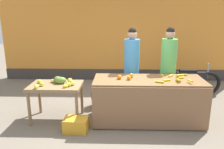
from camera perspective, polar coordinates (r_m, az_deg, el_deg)
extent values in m
plane|color=#756B5B|center=(4.73, 2.69, -11.53)|extent=(24.00, 24.00, 0.00)
cube|color=orange|center=(7.30, 2.45, 10.97)|extent=(7.76, 0.20, 3.18)
cube|color=#3F3833|center=(7.43, 2.34, -0.01)|extent=(7.76, 0.04, 0.36)
cube|color=brown|center=(4.59, 9.21, -6.52)|extent=(2.18, 0.84, 0.89)
cube|color=brown|center=(4.19, 9.97, -8.73)|extent=(2.18, 0.03, 0.83)
cube|color=olive|center=(4.62, -14.27, -2.84)|extent=(1.03, 0.69, 0.06)
cylinder|color=olive|center=(4.64, -20.55, -8.29)|extent=(0.06, 0.06, 0.70)
cylinder|color=olive|center=(4.38, -9.03, -8.89)|extent=(0.06, 0.06, 0.70)
cylinder|color=#916643|center=(5.15, -18.14, -5.74)|extent=(0.06, 0.06, 0.70)
cylinder|color=olive|center=(4.92, -7.79, -6.10)|extent=(0.06, 0.06, 0.70)
cylinder|color=yellow|center=(4.73, 17.06, -0.45)|extent=(0.13, 0.07, 0.04)
cylinder|color=yellow|center=(4.70, 12.84, -0.25)|extent=(0.04, 0.13, 0.04)
cylinder|color=yellow|center=(4.38, 13.92, -1.45)|extent=(0.16, 0.09, 0.04)
cylinder|color=gold|center=(4.41, 16.69, -1.53)|extent=(0.08, 0.14, 0.04)
cylinder|color=gold|center=(4.24, 12.17, -1.88)|extent=(0.16, 0.08, 0.04)
cylinder|color=gold|center=(4.88, 18.08, -0.06)|extent=(0.14, 0.05, 0.04)
cylinder|color=yellow|center=(4.72, 14.82, -0.32)|extent=(0.12, 0.13, 0.04)
cylinder|color=yellow|center=(4.63, 17.37, -0.79)|extent=(0.13, 0.07, 0.04)
cylinder|color=gold|center=(4.35, 16.74, -1.35)|extent=(0.06, 0.13, 0.04)
cylinder|color=gold|center=(4.70, 17.15, -0.17)|extent=(0.15, 0.08, 0.04)
cylinder|color=gold|center=(4.37, 19.50, -1.51)|extent=(0.07, 0.14, 0.04)
sphere|color=orange|center=(4.38, 1.92, -0.65)|extent=(0.09, 0.09, 0.09)
sphere|color=orange|center=(4.34, 4.38, -0.86)|extent=(0.08, 0.08, 0.08)
sphere|color=orange|center=(4.51, 4.97, -0.24)|extent=(0.09, 0.09, 0.09)
ellipsoid|color=yellow|center=(4.68, -10.80, -1.45)|extent=(0.11, 0.09, 0.09)
ellipsoid|color=yellow|center=(4.56, -17.70, -2.40)|extent=(0.11, 0.09, 0.08)
ellipsoid|color=yellow|center=(4.40, -11.23, -2.56)|extent=(0.12, 0.07, 0.09)
ellipsoid|color=yellow|center=(4.46, -10.09, -2.30)|extent=(0.10, 0.11, 0.08)
ellipsoid|color=yellow|center=(4.36, -11.92, -2.90)|extent=(0.13, 0.12, 0.07)
ellipsoid|color=#DCDC47|center=(4.75, -15.01, -1.58)|extent=(0.13, 0.12, 0.07)
ellipsoid|color=#E7DE4B|center=(4.57, -10.52, -1.86)|extent=(0.12, 0.12, 0.09)
ellipsoid|color=yellow|center=(4.78, -18.18, -1.69)|extent=(0.14, 0.14, 0.08)
ellipsoid|color=#D1D846|center=(4.44, -18.91, -2.92)|extent=(0.08, 0.12, 0.09)
ellipsoid|color=olive|center=(4.68, -13.71, -1.31)|extent=(0.26, 0.25, 0.14)
ellipsoid|color=olive|center=(4.62, -13.05, -1.48)|extent=(0.24, 0.18, 0.14)
cylinder|color=#33333D|center=(5.21, 4.90, -4.66)|extent=(0.29, 0.29, 0.72)
cylinder|color=#3F8CCC|center=(5.00, 5.11, 4.01)|extent=(0.34, 0.34, 0.88)
sphere|color=tan|center=(4.92, 5.26, 10.13)|extent=(0.21, 0.21, 0.21)
sphere|color=black|center=(4.92, 5.28, 10.92)|extent=(0.18, 0.18, 0.18)
cylinder|color=#33333D|center=(5.28, 13.81, -4.76)|extent=(0.29, 0.29, 0.73)
cylinder|color=#59B259|center=(5.07, 14.38, 3.87)|extent=(0.34, 0.34, 0.89)
sphere|color=tan|center=(5.00, 14.79, 9.93)|extent=(0.21, 0.21, 0.21)
sphere|color=black|center=(4.99, 14.84, 10.71)|extent=(0.18, 0.18, 0.18)
torus|color=black|center=(6.53, 23.55, -2.12)|extent=(0.65, 0.09, 0.65)
torus|color=black|center=(6.24, 15.42, -2.15)|extent=(0.65, 0.09, 0.65)
cube|color=black|center=(6.32, 19.72, -0.58)|extent=(0.80, 0.18, 0.28)
cube|color=black|center=(6.25, 18.98, 0.83)|extent=(0.44, 0.16, 0.08)
cylinder|color=gray|center=(6.42, 23.46, 0.86)|extent=(0.04, 0.04, 0.40)
cube|color=gold|center=(4.31, -9.24, -12.63)|extent=(0.46, 0.35, 0.26)
ellipsoid|color=maroon|center=(5.28, -3.83, -5.32)|extent=(0.32, 0.38, 0.56)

